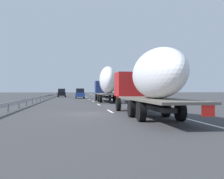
{
  "coord_description": "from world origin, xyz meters",
  "views": [
    {
      "loc": [
        -19.6,
        1.08,
        1.69
      ],
      "look_at": [
        10.4,
        -3.15,
        1.74
      ],
      "focal_mm": 43.95,
      "sensor_mm": 36.0,
      "label": 1
    }
  ],
  "objects_px": {
    "truck_lead": "(107,83)",
    "truck_trailing": "(150,79)",
    "car_black_suv": "(62,93)",
    "car_blue_sedan": "(80,93)",
    "road_sign": "(111,87)"
  },
  "relations": [
    {
      "from": "truck_lead",
      "to": "truck_trailing",
      "type": "distance_m",
      "value": 22.15
    },
    {
      "from": "truck_lead",
      "to": "car_black_suv",
      "type": "bearing_deg",
      "value": 15.07
    },
    {
      "from": "car_blue_sedan",
      "to": "truck_lead",
      "type": "bearing_deg",
      "value": -168.29
    },
    {
      "from": "truck_trailing",
      "to": "car_blue_sedan",
      "type": "height_order",
      "value": "truck_trailing"
    },
    {
      "from": "truck_lead",
      "to": "road_sign",
      "type": "distance_m",
      "value": 18.88
    },
    {
      "from": "truck_trailing",
      "to": "car_blue_sedan",
      "type": "relative_size",
      "value": 3.5
    },
    {
      "from": "truck_lead",
      "to": "car_black_suv",
      "type": "xyz_separation_m",
      "value": [
        27.65,
        7.45,
        -1.71
      ]
    },
    {
      "from": "car_black_suv",
      "to": "truck_lead",
      "type": "bearing_deg",
      "value": -164.93
    },
    {
      "from": "car_black_suv",
      "to": "car_blue_sedan",
      "type": "distance_m",
      "value": 11.97
    },
    {
      "from": "truck_lead",
      "to": "truck_trailing",
      "type": "relative_size",
      "value": 0.95
    },
    {
      "from": "truck_trailing",
      "to": "car_blue_sedan",
      "type": "xyz_separation_m",
      "value": [
        38.54,
        3.4,
        -1.37
      ]
    },
    {
      "from": "car_black_suv",
      "to": "road_sign",
      "type": "relative_size",
      "value": 1.32
    },
    {
      "from": "truck_trailing",
      "to": "car_blue_sedan",
      "type": "distance_m",
      "value": 38.71
    },
    {
      "from": "truck_lead",
      "to": "car_blue_sedan",
      "type": "xyz_separation_m",
      "value": [
        16.39,
        3.4,
        -1.72
      ]
    },
    {
      "from": "truck_lead",
      "to": "car_black_suv",
      "type": "distance_m",
      "value": 28.68
    }
  ]
}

